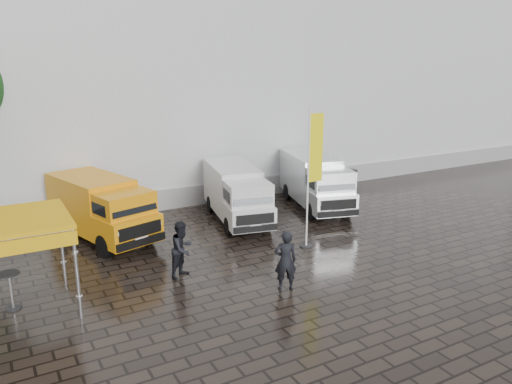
# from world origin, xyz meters

# --- Properties ---
(ground) EXTENTS (120.00, 120.00, 0.00)m
(ground) POSITION_xyz_m (0.00, 0.00, 0.00)
(ground) COLOR black
(ground) RESTS_ON ground
(exhibition_hall) EXTENTS (44.00, 16.00, 12.00)m
(exhibition_hall) POSITION_xyz_m (2.00, 16.00, 6.00)
(exhibition_hall) COLOR silver
(exhibition_hall) RESTS_ON ground
(hall_plinth) EXTENTS (44.00, 0.15, 1.00)m
(hall_plinth) POSITION_xyz_m (2.00, 7.95, 0.50)
(hall_plinth) COLOR gray
(hall_plinth) RESTS_ON ground
(van_yellow) EXTENTS (3.54, 5.79, 2.50)m
(van_yellow) POSITION_xyz_m (-6.87, 5.14, 1.25)
(van_yellow) COLOR orange
(van_yellow) RESTS_ON ground
(van_white) EXTENTS (2.94, 5.83, 2.41)m
(van_white) POSITION_xyz_m (-1.07, 4.70, 1.21)
(van_white) COLOR silver
(van_white) RESTS_ON ground
(van_silver) EXTENTS (3.39, 6.09, 2.51)m
(van_silver) POSITION_xyz_m (3.23, 4.70, 1.25)
(van_silver) COLOR silver
(van_silver) RESTS_ON ground
(canopy_tent) EXTENTS (2.98, 2.98, 2.79)m
(canopy_tent) POSITION_xyz_m (-10.28, 0.34, 2.60)
(canopy_tent) COLOR silver
(canopy_tent) RESTS_ON ground
(flagpole) EXTENTS (0.88, 0.50, 5.37)m
(flagpole) POSITION_xyz_m (0.05, 0.55, 3.03)
(flagpole) COLOR black
(flagpole) RESTS_ON ground
(cocktail_table) EXTENTS (0.60, 0.60, 1.13)m
(cocktail_table) POSITION_xyz_m (-10.53, 0.53, 0.57)
(cocktail_table) COLOR black
(cocktail_table) RESTS_ON ground
(wheelie_bin) EXTENTS (0.69, 0.69, 0.95)m
(wheelie_bin) POSITION_xyz_m (7.62, 7.33, 0.48)
(wheelie_bin) COLOR black
(wheelie_bin) RESTS_ON ground
(person_front) EXTENTS (0.83, 0.69, 1.96)m
(person_front) POSITION_xyz_m (-2.87, -2.23, 0.98)
(person_front) COLOR black
(person_front) RESTS_ON ground
(person_tent) EXTENTS (1.18, 1.11, 1.92)m
(person_tent) POSITION_xyz_m (-5.33, 0.31, 0.96)
(person_tent) COLOR black
(person_tent) RESTS_ON ground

